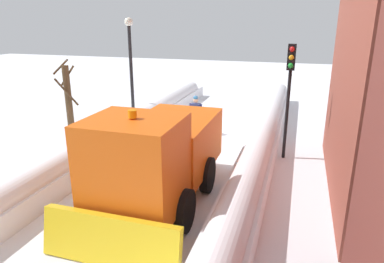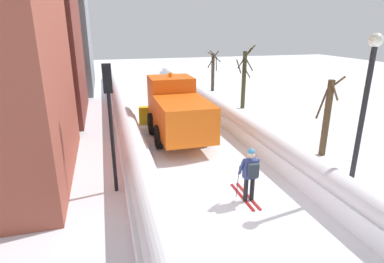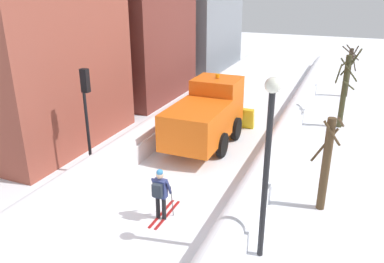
{
  "view_description": "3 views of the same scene",
  "coord_description": "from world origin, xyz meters",
  "px_view_note": "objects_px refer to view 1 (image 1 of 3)",
  "views": [
    {
      "loc": [
        -4.06,
        15.22,
        5.06
      ],
      "look_at": [
        -0.24,
        2.89,
        0.94
      ],
      "focal_mm": 32.73,
      "sensor_mm": 36.0,
      "label": 1
    },
    {
      "loc": [
        -3.79,
        -7.79,
        5.32
      ],
      "look_at": [
        -0.81,
        2.89,
        1.65
      ],
      "focal_mm": 29.44,
      "sensor_mm": 36.0,
      "label": 2
    },
    {
      "loc": [
        5.48,
        -9.26,
        7.31
      ],
      "look_at": [
        -0.55,
        5.21,
        1.2
      ],
      "focal_mm": 36.15,
      "sensor_mm": 36.0,
      "label": 3
    }
  ],
  "objects_px": {
    "skier": "(196,113)",
    "bare_tree_near": "(69,103)",
    "traffic_light_pole": "(290,80)",
    "street_lamp": "(131,59)",
    "plow_truck": "(158,156)"
  },
  "relations": [
    {
      "from": "skier",
      "to": "bare_tree_near",
      "type": "xyz_separation_m",
      "value": [
        4.78,
        2.68,
        0.73
      ]
    },
    {
      "from": "plow_truck",
      "to": "traffic_light_pole",
      "type": "distance_m",
      "value": 5.82
    },
    {
      "from": "street_lamp",
      "to": "bare_tree_near",
      "type": "relative_size",
      "value": 1.47
    },
    {
      "from": "skier",
      "to": "traffic_light_pole",
      "type": "bearing_deg",
      "value": 154.65
    },
    {
      "from": "street_lamp",
      "to": "bare_tree_near",
      "type": "xyz_separation_m",
      "value": [
        1.35,
        3.2,
        -1.56
      ]
    },
    {
      "from": "plow_truck",
      "to": "skier",
      "type": "relative_size",
      "value": 3.31
    },
    {
      "from": "skier",
      "to": "street_lamp",
      "type": "bearing_deg",
      "value": -8.76
    },
    {
      "from": "plow_truck",
      "to": "bare_tree_near",
      "type": "bearing_deg",
      "value": -34.35
    },
    {
      "from": "skier",
      "to": "traffic_light_pole",
      "type": "height_order",
      "value": "traffic_light_pole"
    },
    {
      "from": "traffic_light_pole",
      "to": "bare_tree_near",
      "type": "distance_m",
      "value": 8.98
    },
    {
      "from": "bare_tree_near",
      "to": "plow_truck",
      "type": "bearing_deg",
      "value": 145.65
    },
    {
      "from": "skier",
      "to": "traffic_light_pole",
      "type": "xyz_separation_m",
      "value": [
        -4.08,
        1.93,
        2.0
      ]
    },
    {
      "from": "street_lamp",
      "to": "bare_tree_near",
      "type": "height_order",
      "value": "street_lamp"
    },
    {
      "from": "skier",
      "to": "street_lamp",
      "type": "xyz_separation_m",
      "value": [
        3.43,
        -0.53,
        2.28
      ]
    },
    {
      "from": "traffic_light_pole",
      "to": "street_lamp",
      "type": "relative_size",
      "value": 0.83
    }
  ]
}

